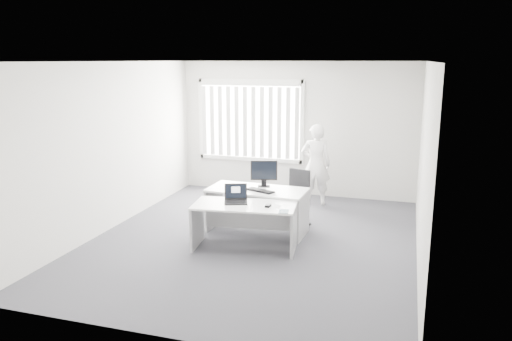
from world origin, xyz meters
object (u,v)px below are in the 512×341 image
(desk_near, at_px, (244,217))
(office_chair, at_px, (295,207))
(laptop, at_px, (236,195))
(desk_far, at_px, (257,201))
(monitor, at_px, (264,174))
(person, at_px, (316,164))

(desk_near, relative_size, office_chair, 1.72)
(laptop, bearing_deg, desk_near, -29.01)
(laptop, bearing_deg, desk_far, 63.08)
(laptop, xyz_separation_m, monitor, (0.16, 0.96, 0.13))
(desk_near, relative_size, monitor, 3.61)
(desk_far, bearing_deg, laptop, -95.17)
(desk_near, distance_m, person, 2.78)
(desk_far, xyz_separation_m, office_chair, (0.50, 0.65, -0.24))
(person, xyz_separation_m, laptop, (-0.73, -2.68, 0.03))
(desk_far, height_order, laptop, laptop)
(desk_far, relative_size, office_chair, 1.76)
(desk_near, bearing_deg, desk_far, 85.98)
(desk_near, xyz_separation_m, monitor, (0.02, 0.98, 0.46))
(laptop, relative_size, monitor, 0.77)
(desk_far, bearing_deg, office_chair, 54.86)
(office_chair, xyz_separation_m, laptop, (-0.61, -1.42, 0.54))
(desk_near, distance_m, desk_far, 0.80)
(office_chair, distance_m, monitor, 0.93)
(desk_near, distance_m, laptop, 0.36)
(desk_far, bearing_deg, monitor, 74.78)
(person, bearing_deg, desk_near, 69.05)
(desk_near, bearing_deg, person, 70.79)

